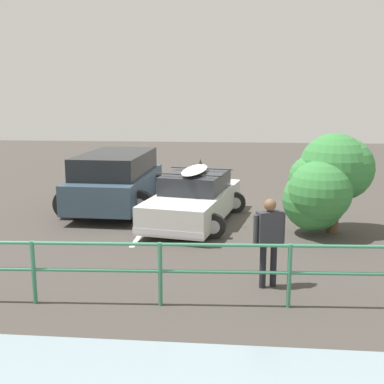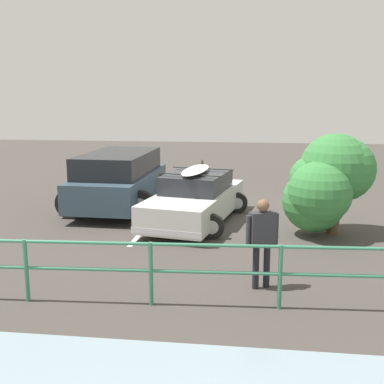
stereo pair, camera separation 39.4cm
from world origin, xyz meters
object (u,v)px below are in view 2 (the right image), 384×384
at_px(person_bystander, 262,235).
at_px(sedan_car, 195,199).
at_px(bush_near_left, 327,181).
at_px(suv_car, 119,180).

bearing_deg(person_bystander, sedan_car, -68.88).
bearing_deg(bush_near_left, sedan_car, -13.77).
bearing_deg(person_bystander, suv_car, -53.48).
xyz_separation_m(person_bystander, bush_near_left, (-1.62, -3.61, 0.37)).
height_order(sedan_car, bush_near_left, bush_near_left).
height_order(sedan_car, person_bystander, person_bystander).
relative_size(sedan_car, bush_near_left, 1.87).
bearing_deg(suv_car, bush_near_left, 160.92).
bearing_deg(sedan_car, person_bystander, 111.12).
bearing_deg(sedan_car, suv_car, -25.81).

